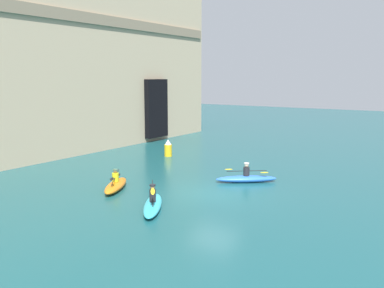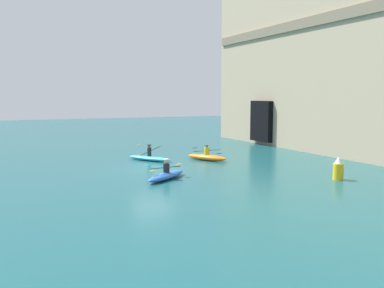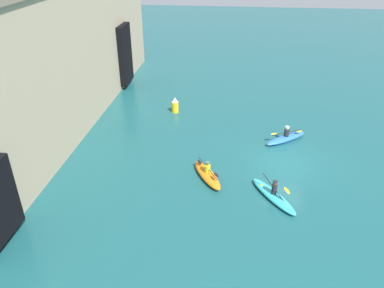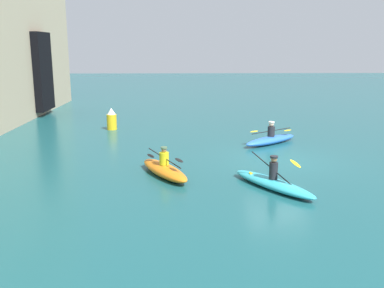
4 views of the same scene
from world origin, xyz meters
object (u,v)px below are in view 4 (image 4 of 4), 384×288
object	(u,v)px
kayak_blue	(271,139)
marker_buoy	(112,119)
kayak_orange	(164,169)
kayak_cyan	(273,183)

from	to	relation	value
kayak_blue	marker_buoy	bearing A→B (deg)	116.84
kayak_blue	kayak_orange	world-z (taller)	kayak_blue
kayak_blue	kayak_orange	bearing A→B (deg)	-171.93
kayak_blue	marker_buoy	world-z (taller)	marker_buoy
kayak_blue	kayak_cyan	world-z (taller)	kayak_cyan
kayak_blue	marker_buoy	xyz separation A→B (m)	(3.92, 8.29, 0.35)
kayak_blue	kayak_orange	size ratio (longest dim) A/B	0.99
kayak_blue	kayak_cyan	size ratio (longest dim) A/B	0.92
marker_buoy	kayak_orange	bearing A→B (deg)	-159.96
kayak_blue	kayak_cyan	bearing A→B (deg)	-139.05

